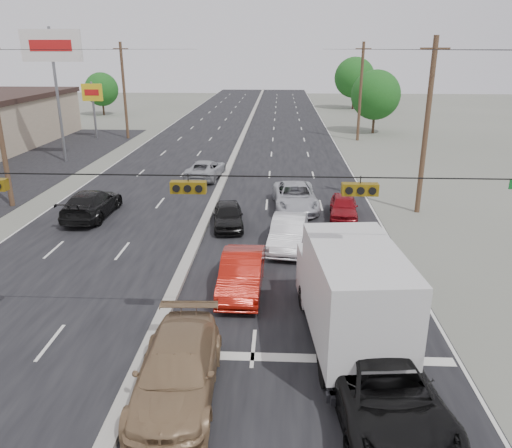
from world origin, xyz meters
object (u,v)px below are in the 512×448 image
object	(u,v)px
black_suv	(384,389)
oncoming_far	(206,169)
tan_sedan	(177,371)
tree_right_far	(354,77)
oncoming_near	(92,204)
queue_car_b	(288,233)
pole_sign_billboard	(52,54)
utility_pole_right_c	(361,91)
red_sedan	(242,274)
box_truck	(349,294)
queue_car_e	(344,207)
utility_pole_right_b	(426,127)
tree_left_far	(102,89)
queue_car_a	(228,216)
utility_pole_left_c	(124,90)
tree_right_mid	(376,95)
queue_car_c	(295,197)
pole_sign_far	(93,97)
queue_car_d	(346,269)

from	to	relation	value
black_suv	oncoming_far	distance (m)	26.91
tan_sedan	tree_right_far	bearing A→B (deg)	76.57
oncoming_near	queue_car_b	bearing A→B (deg)	160.55
pole_sign_billboard	black_suv	size ratio (longest dim) A/B	1.87
utility_pole_right_c	red_sedan	distance (m)	37.47
box_truck	queue_car_e	distance (m)	13.40
utility_pole_right_b	oncoming_far	bearing A→B (deg)	151.35
utility_pole_right_b	tree_right_far	size ratio (longest dim) A/B	1.23
red_sedan	tree_left_far	bearing A→B (deg)	114.78
tree_right_far	oncoming_near	size ratio (longest dim) A/B	1.49
red_sedan	box_truck	bearing A→B (deg)	-43.62
utility_pole_right_b	queue_car_a	world-z (taller)	utility_pole_right_b
utility_pole_left_c	utility_pole_right_b	xyz separation A→B (m)	(25.00, -25.00, 0.00)
utility_pole_right_b	queue_car_b	bearing A→B (deg)	-142.33
utility_pole_right_b	tree_left_far	xyz separation A→B (m)	(-34.50, 45.00, -1.39)
black_suv	oncoming_near	distance (m)	21.14
queue_car_a	oncoming_far	bearing A→B (deg)	97.56
queue_car_a	queue_car_e	size ratio (longest dim) A/B	1.01
tree_right_mid	queue_car_c	xyz separation A→B (m)	(-9.85, -29.77, -3.57)
pole_sign_billboard	tree_left_far	distance (m)	33.27
pole_sign_far	utility_pole_left_c	bearing A→B (deg)	0.00
pole_sign_billboard	queue_car_c	world-z (taller)	pole_sign_billboard
tree_left_far	queue_car_b	xyz separation A→B (m)	(26.65, -51.06, -2.96)
tan_sedan	oncoming_near	world-z (taller)	oncoming_near
tree_left_far	box_truck	size ratio (longest dim) A/B	0.83
tree_right_far	box_truck	bearing A→B (deg)	-97.80
tree_left_far	queue_car_e	world-z (taller)	tree_left_far
queue_car_b	queue_car_e	xyz separation A→B (m)	(3.26, 4.73, -0.09)
pole_sign_far	tan_sedan	distance (m)	45.98
queue_car_a	pole_sign_far	bearing A→B (deg)	114.72
tree_right_far	queue_car_c	size ratio (longest dim) A/B	1.48
pole_sign_billboard	pole_sign_far	size ratio (longest dim) A/B	1.83
queue_car_a	tree_right_far	bearing A→B (deg)	69.06
utility_pole_right_c	queue_car_b	xyz separation A→B (m)	(-7.85, -31.06, -4.35)
black_suv	utility_pole_left_c	bearing A→B (deg)	108.37
queue_car_e	tree_left_far	bearing A→B (deg)	128.22
utility_pole_right_c	oncoming_far	bearing A→B (deg)	-128.61
queue_car_a	queue_car_c	distance (m)	5.14
oncoming_far	tree_right_far	bearing A→B (deg)	-103.31
tree_left_far	oncoming_far	distance (m)	42.81
pole_sign_far	queue_car_a	xyz separation A→B (m)	(17.40, -28.28, -3.74)
utility_pole_left_c	tan_sedan	world-z (taller)	utility_pole_left_c
oncoming_far	box_truck	bearing A→B (deg)	116.36
queue_car_d	oncoming_far	xyz separation A→B (m)	(-8.40, 17.55, 0.03)
utility_pole_left_c	tree_right_far	distance (m)	41.38
utility_pole_left_c	queue_car_a	xyz separation A→B (m)	(13.90, -28.28, -4.44)
queue_car_e	oncoming_far	world-z (taller)	oncoming_far
utility_pole_right_b	box_truck	distance (m)	16.13
black_suv	pole_sign_billboard	bearing A→B (deg)	118.73
tan_sedan	pole_sign_far	bearing A→B (deg)	110.28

